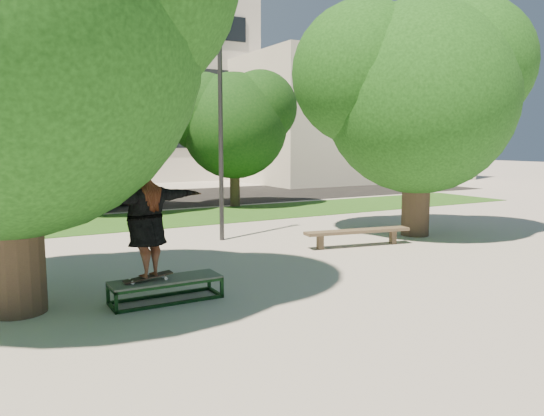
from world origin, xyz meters
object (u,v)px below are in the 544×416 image
tree_right (415,86)px  bench (358,232)px  grind_box (166,290)px  lamppost (221,120)px  car_dark (86,188)px  car_silver_b (109,186)px  car_grey (72,187)px

tree_right → bench: 4.44m
tree_right → grind_box: (-7.96, -2.63, -3.90)m
lamppost → grind_box: lamppost is taller
lamppost → car_dark: (-1.50, 10.64, -2.48)m
tree_right → car_silver_b: 14.38m
grind_box → car_dark: size_ratio=0.44×
grind_box → car_silver_b: 15.71m
lamppost → car_grey: lamppost is taller
car_silver_b → car_dark: bearing=-157.4°
car_dark → car_grey: bearing=112.4°
lamppost → car_dark: bearing=98.0°
bench → car_dark: bearing=117.2°
bench → car_grey: size_ratio=0.61×
car_dark → car_silver_b: car_dark is taller
tree_right → lamppost: bearing=158.7°
grind_box → car_silver_b: size_ratio=0.40×
car_grey → car_silver_b: (1.46, -0.55, 0.02)m
tree_right → car_dark: tree_right is taller
lamppost → car_silver_b: (-0.50, 10.95, -2.50)m
car_dark → car_silver_b: size_ratio=0.90×
grind_box → car_grey: bearing=86.1°
tree_right → grind_box: size_ratio=3.62×
tree_right → car_silver_b: size_ratio=1.44×
tree_right → bench: tree_right is taller
car_grey → grind_box: bearing=-87.2°
bench → car_silver_b: car_silver_b is taller
lamppost → tree_right: bearing=-21.3°
lamppost → car_grey: 11.93m
car_grey → car_silver_b: size_ratio=1.02×
car_dark → car_silver_b: (1.00, 0.31, -0.01)m
tree_right → bench: size_ratio=2.32×
grind_box → car_silver_b: bearing=80.7°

